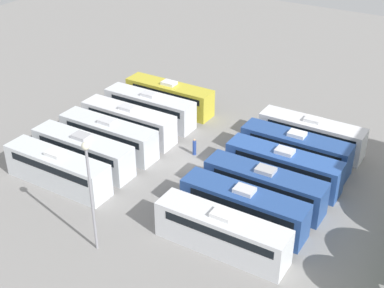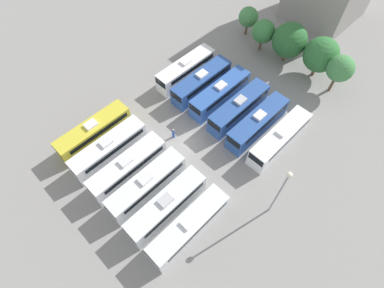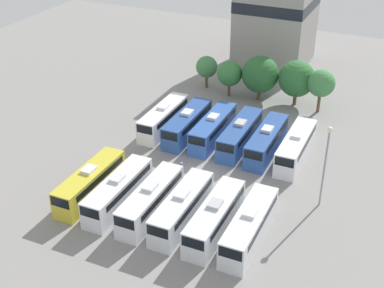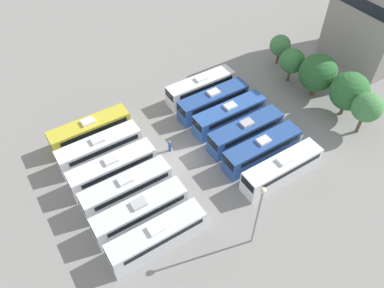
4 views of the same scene
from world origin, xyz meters
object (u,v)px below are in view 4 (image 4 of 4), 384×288
bus_4 (141,212)px  bus_7 (213,101)px  bus_3 (127,188)px  bus_10 (262,149)px  tree_2 (318,73)px  worker_person (170,146)px  tree_3 (349,91)px  tree_1 (292,61)px  tree_0 (280,46)px  bus_2 (113,169)px  bus_9 (246,132)px  bus_5 (157,236)px  bus_1 (100,148)px  bus_8 (230,115)px  bus_0 (91,130)px  bus_6 (201,87)px  tree_4 (367,108)px  bus_11 (282,169)px  light_pole (259,208)px

bus_4 → bus_7: (-10.78, 16.93, 0.00)m
bus_4 → bus_3: bearing=178.1°
bus_10 → tree_2: size_ratio=1.58×
worker_person → tree_3: tree_3 is taller
bus_4 → tree_1: bearing=108.5°
bus_7 → tree_0: tree_0 is taller
bus_2 → bus_9: (3.53, 17.02, 0.00)m
bus_5 → bus_7: (-14.30, 16.82, 0.00)m
bus_1 → tree_2: (5.14, 31.45, 2.24)m
bus_8 → tree_3: 16.38m
bus_0 → bus_4: (14.52, -0.17, 0.00)m
bus_5 → bus_10: same height
bus_8 → bus_9: size_ratio=1.00×
bus_4 → bus_10: bearing=90.1°
bus_5 → bus_0: bearing=179.8°
bus_1 → bus_6: size_ratio=1.00×
bus_2 → tree_2: tree_2 is taller
bus_10 → tree_4: bearing=76.8°
bus_3 → worker_person: size_ratio=5.95×
tree_3 → bus_11: bearing=-74.9°
bus_8 → tree_1: size_ratio=1.93×
bus_3 → tree_3: size_ratio=1.58×
bus_0 → tree_4: (17.77, 30.66, 2.65)m
bus_0 → bus_3: size_ratio=1.00×
bus_0 → worker_person: bearing=46.7°
bus_6 → bus_7: size_ratio=1.00×
light_pole → tree_2: size_ratio=1.40×
bus_0 → bus_5: size_ratio=1.00×
bus_8 → tree_1: (-3.00, 13.58, 1.86)m
bus_9 → tree_4: (6.79, 13.82, 2.65)m
bus_8 → bus_10: same height
bus_5 → tree_3: tree_3 is taller
bus_0 → tree_3: tree_3 is taller
bus_10 → worker_person: bearing=-129.0°
tree_3 → tree_4: size_ratio=1.05×
bus_11 → tree_3: tree_3 is taller
bus_0 → bus_8: same height
bus_5 → worker_person: size_ratio=5.95×
bus_11 → worker_person: (-10.93, -9.00, -0.88)m
bus_11 → light_pole: bearing=-59.5°
tree_4 → bus_11: bearing=-88.5°
bus_10 → tree_0: size_ratio=2.08×
bus_9 → light_pole: (12.00, -8.40, 4.47)m
bus_8 → bus_9: 3.71m
bus_7 → bus_3: bearing=-66.9°
bus_1 → tree_4: 34.05m
bus_7 → bus_8: (3.52, 0.25, 0.00)m
bus_9 → tree_0: 18.98m
bus_4 → tree_4: bearing=84.0°
bus_1 → tree_2: bearing=80.7°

